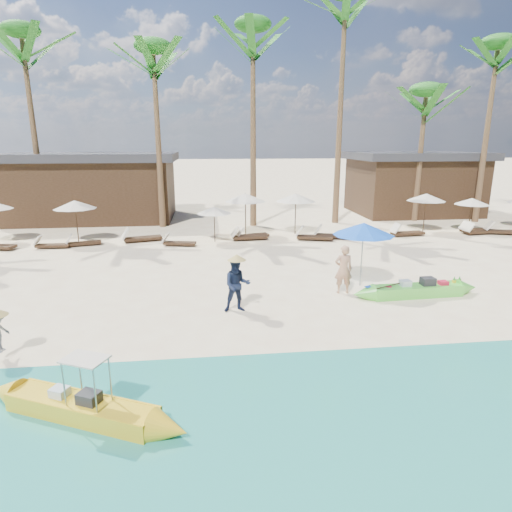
{
  "coord_description": "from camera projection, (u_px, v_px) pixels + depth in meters",
  "views": [
    {
      "loc": [
        -0.68,
        -11.82,
        5.0
      ],
      "look_at": [
        0.92,
        2.0,
        1.27
      ],
      "focal_mm": 30.0,
      "sensor_mm": 36.0,
      "label": 1
    }
  ],
  "objects": [
    {
      "name": "lounger_7_right",
      "position": [
        330.0,
        235.0,
        22.74
      ],
      "size": [
        2.0,
        1.12,
        0.65
      ],
      "rotation": [
        0.0,
        0.0,
        -0.3
      ],
      "color": "#382316",
      "rests_on": "ground"
    },
    {
      "name": "pavilion_east",
      "position": [
        413.0,
        182.0,
        30.49
      ],
      "size": [
        8.8,
        6.6,
        4.3
      ],
      "color": "#382316",
      "rests_on": "ground"
    },
    {
      "name": "lounger_4_right",
      "position": [
        140.0,
        237.0,
        22.03
      ],
      "size": [
        2.09,
        1.13,
        0.68
      ],
      "rotation": [
        0.0,
        0.0,
        0.27
      ],
      "color": "#382316",
      "rests_on": "ground"
    },
    {
      "name": "resort_parasol_9",
      "position": [
        472.0,
        201.0,
        24.13
      ],
      "size": [
        1.87,
        1.87,
        1.92
      ],
      "color": "#382316",
      "rests_on": "ground"
    },
    {
      "name": "lounger_9_left",
      "position": [
        474.0,
        229.0,
        24.17
      ],
      "size": [
        1.88,
        0.83,
        0.62
      ],
      "rotation": [
        0.0,
        0.0,
        0.15
      ],
      "color": "#382316",
      "rests_on": "ground"
    },
    {
      "name": "lounger_4_left",
      "position": [
        82.0,
        242.0,
        21.16
      ],
      "size": [
        1.71,
        0.88,
        0.56
      ],
      "rotation": [
        0.0,
        0.0,
        0.24
      ],
      "color": "#382316",
      "rests_on": "ground"
    },
    {
      "name": "lounger_5_left",
      "position": [
        177.0,
        242.0,
        21.17
      ],
      "size": [
        1.73,
        0.83,
        0.56
      ],
      "rotation": [
        0.0,
        0.0,
        -0.2
      ],
      "color": "#382316",
      "rests_on": "ground"
    },
    {
      "name": "vendor_green",
      "position": [
        237.0,
        285.0,
        12.82
      ],
      "size": [
        0.83,
        0.66,
        1.67
      ],
      "primitive_type": "imported",
      "rotation": [
        0.0,
        0.0,
        0.03
      ],
      "color": "#121B33",
      "rests_on": "ground"
    },
    {
      "name": "resort_parasol_6",
      "position": [
        245.0,
        198.0,
        23.16
      ],
      "size": [
        2.23,
        2.23,
        2.3
      ],
      "color": "#382316",
      "rests_on": "ground"
    },
    {
      "name": "resort_parasol_8",
      "position": [
        426.0,
        197.0,
        24.07
      ],
      "size": [
        2.12,
        2.12,
        2.18
      ],
      "color": "#382316",
      "rests_on": "ground"
    },
    {
      "name": "tourist",
      "position": [
        343.0,
        269.0,
        14.4
      ],
      "size": [
        0.64,
        0.45,
        1.67
      ],
      "primitive_type": "imported",
      "rotation": [
        0.0,
        0.0,
        3.07
      ],
      "color": "tan",
      "rests_on": "ground"
    },
    {
      "name": "palm_2",
      "position": [
        25.0,
        64.0,
        23.64
      ],
      "size": [
        2.08,
        2.08,
        11.33
      ],
      "color": "brown",
      "rests_on": "ground"
    },
    {
      "name": "lounger_9_right",
      "position": [
        478.0,
        231.0,
        23.75
      ],
      "size": [
        1.84,
        0.77,
        0.61
      ],
      "rotation": [
        0.0,
        0.0,
        0.12
      ],
      "color": "#382316",
      "rests_on": "ground"
    },
    {
      "name": "lounger_10_left",
      "position": [
        502.0,
        230.0,
        23.77
      ],
      "size": [
        2.07,
        1.22,
        0.67
      ],
      "rotation": [
        0.0,
        0.0,
        -0.33
      ],
      "color": "#382316",
      "rests_on": "ground"
    },
    {
      "name": "lounger_6_right",
      "position": [
        247.0,
        236.0,
        22.39
      ],
      "size": [
        1.94,
        0.7,
        0.65
      ],
      "rotation": [
        0.0,
        0.0,
        0.06
      ],
      "color": "#382316",
      "rests_on": "ground"
    },
    {
      "name": "lounger_3_right",
      "position": [
        50.0,
        244.0,
        20.69
      ],
      "size": [
        1.67,
        0.57,
        0.56
      ],
      "rotation": [
        0.0,
        0.0,
        -0.04
      ],
      "color": "#382316",
      "rests_on": "ground"
    },
    {
      "name": "resort_parasol_4",
      "position": [
        75.0,
        205.0,
        21.41
      ],
      "size": [
        2.1,
        2.1,
        2.16
      ],
      "color": "#382316",
      "rests_on": "ground"
    },
    {
      "name": "resort_parasol_7",
      "position": [
        296.0,
        197.0,
        23.42
      ],
      "size": [
        2.2,
        2.2,
        2.26
      ],
      "color": "#382316",
      "rests_on": "ground"
    },
    {
      "name": "pavilion_west",
      "position": [
        94.0,
        186.0,
        28.04
      ],
      "size": [
        10.8,
        6.6,
        4.3
      ],
      "color": "#382316",
      "rests_on": "ground"
    },
    {
      "name": "palm_7",
      "position": [
        495.0,
        72.0,
        25.36
      ],
      "size": [
        2.08,
        2.08,
        11.08
      ],
      "color": "brown",
      "rests_on": "ground"
    },
    {
      "name": "green_canoe",
      "position": [
        416.0,
        290.0,
        14.25
      ],
      "size": [
        4.93,
        0.79,
        0.63
      ],
      "rotation": [
        0.0,
        0.0,
        0.05
      ],
      "color": "#54CB3E",
      "rests_on": "ground"
    },
    {
      "name": "palm_6",
      "position": [
        425.0,
        107.0,
        26.25
      ],
      "size": [
        2.08,
        2.08,
        8.51
      ],
      "color": "brown",
      "rests_on": "ground"
    },
    {
      "name": "lounger_8_left",
      "position": [
        406.0,
        232.0,
        23.36
      ],
      "size": [
        1.94,
        0.79,
        0.64
      ],
      "rotation": [
        0.0,
        0.0,
        0.12
      ],
      "color": "#382316",
      "rests_on": "ground"
    },
    {
      "name": "ground",
      "position": [
        233.0,
        315.0,
        12.71
      ],
      "size": [
        240.0,
        240.0,
        0.0
      ],
      "primitive_type": "plane",
      "color": "#FEECBC",
      "rests_on": "ground"
    },
    {
      "name": "palm_3",
      "position": [
        154.0,
        75.0,
        23.81
      ],
      "size": [
        2.08,
        2.08,
        10.52
      ],
      "color": "brown",
      "rests_on": "ground"
    },
    {
      "name": "palm_4",
      "position": [
        253.0,
        60.0,
        23.95
      ],
      "size": [
        2.08,
        2.08,
        11.7
      ],
      "color": "brown",
      "rests_on": "ground"
    },
    {
      "name": "blue_umbrella",
      "position": [
        364.0,
        229.0,
        14.83
      ],
      "size": [
        2.13,
        2.13,
        2.29
      ],
      "color": "#99999E",
      "rests_on": "ground"
    },
    {
      "name": "palm_5",
      "position": [
        344.0,
        37.0,
        24.54
      ],
      "size": [
        2.08,
        2.08,
        13.6
      ],
      "color": "brown",
      "rests_on": "ground"
    },
    {
      "name": "wet_sand_strip",
      "position": [
        250.0,
        421.0,
        7.91
      ],
      "size": [
        240.0,
        4.5,
        0.01
      ],
      "primitive_type": "cube",
      "color": "tan",
      "rests_on": "ground"
    },
    {
      "name": "lounger_7_left",
      "position": [
        312.0,
        236.0,
        22.37
      ],
      "size": [
        2.04,
        1.13,
        0.66
      ],
      "rotation": [
        0.0,
        0.0,
        -0.29
      ],
      "color": "#382316",
      "rests_on": "ground"
    },
    {
      "name": "lounger_6_left",
      "position": [
        250.0,
        235.0,
        22.77
      ],
      "size": [
        1.9,
        1.04,
        0.62
      ],
      "rotation": [
        0.0,
        0.0,
        0.28
      ],
      "color": "#382316",
      "rests_on": "ground"
    },
    {
      "name": "yellow_canoe",
      "position": [
        82.0,
        408.0,
        7.95
      ],
      "size": [
        4.53,
        2.34,
        1.26
      ],
      "rotation": [
        0.0,
        0.0,
        -0.44
      ],
      "color": "gold",
      "rests_on": "ground"
    },
    {
      "name": "resort_parasol_5",
      "position": [
        214.0,
        210.0,
        21.68
      ],
      "size": [
        1.76,
        1.76,
        1.82
      ],
      "color": "#382316",
      "rests_on": "ground"
    }
  ]
}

